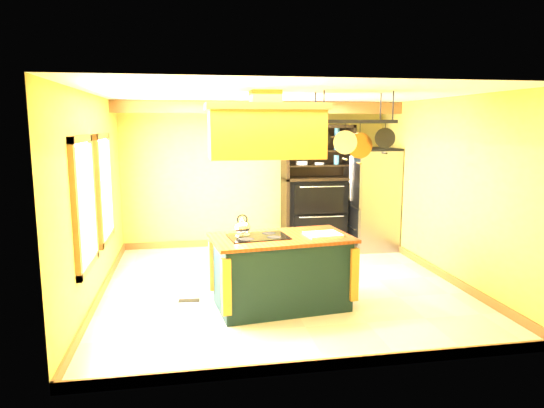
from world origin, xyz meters
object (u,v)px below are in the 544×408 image
object	(u,v)px
refrigerator	(371,201)
hutch	(316,199)
pot_rack	(353,129)
kitchen_island	(281,271)
range_hood	(265,129)

from	to	relation	value
refrigerator	hutch	world-z (taller)	hutch
refrigerator	hutch	distance (m)	1.02
pot_rack	refrigerator	bearing A→B (deg)	63.70
pot_rack	refrigerator	size ratio (longest dim) A/B	0.55
kitchen_island	hutch	size ratio (longest dim) A/B	0.80
range_hood	pot_rack	xyz separation A→B (m)	(1.10, 0.00, 0.00)
kitchen_island	hutch	bearing A→B (deg)	60.27
range_hood	refrigerator	bearing A→B (deg)	47.93
refrigerator	kitchen_island	bearing A→B (deg)	-129.67
kitchen_island	pot_rack	size ratio (longest dim) A/B	1.80
pot_rack	hutch	bearing A→B (deg)	83.00
range_hood	hutch	bearing A→B (deg)	64.16
pot_rack	hutch	xyz separation A→B (m)	(0.37, 3.05, -1.36)
kitchen_island	hutch	xyz separation A→B (m)	(1.28, 3.05, 0.42)
range_hood	pot_rack	world-z (taller)	same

